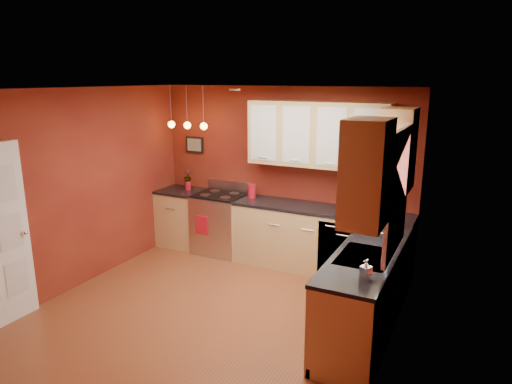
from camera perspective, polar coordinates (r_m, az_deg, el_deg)
The scene contains 26 objects.
floor at distance 5.59m, azimuth -5.77°, elevation -15.03°, with size 4.20×4.20×0.00m, color brown.
ceiling at distance 4.89m, azimuth -6.54°, elevation 12.66°, with size 4.00×4.20×0.02m, color beige.
wall_back at distance 6.89m, azimuth 3.27°, elevation 2.24°, with size 4.00×0.02×2.60m, color maroon.
wall_front at distance 3.61m, azimuth -24.58°, elevation -10.34°, with size 4.00×0.02×2.60m, color maroon.
wall_left at distance 6.36m, azimuth -21.51°, elevation 0.26°, with size 0.02×4.20×2.60m, color maroon.
wall_right at distance 4.39m, azimuth 16.58°, elevation -5.32°, with size 0.02×4.20×2.60m, color maroon.
base_cabinets_back_left at distance 7.65m, azimuth -9.17°, elevation -3.30°, with size 0.70×0.60×0.90m, color tan.
base_cabinets_back_right at distance 6.61m, azimuth 7.98°, elevation -6.07°, with size 2.54×0.60×0.90m, color tan.
base_cabinets_right at distance 5.18m, azimuth 13.49°, elevation -12.27°, with size 0.60×2.10×0.90m, color tan.
counter_back_left at distance 7.52m, azimuth -9.31°, elevation 0.12°, with size 0.70×0.62×0.04m, color black.
counter_back_right at distance 6.46m, azimuth 8.13°, elevation -2.16°, with size 2.54×0.62×0.04m, color black.
counter_right at distance 4.99m, azimuth 13.80°, elevation -7.42°, with size 0.62×2.10×0.04m, color black.
gas_range at distance 7.25m, azimuth -4.47°, elevation -3.87°, with size 0.76×0.64×1.11m.
dishwasher_front at distance 6.25m, azimuth 10.36°, elevation -7.38°, with size 0.60×0.02×0.80m, color silver.
sink at distance 4.85m, azimuth 13.41°, elevation -8.08°, with size 0.50×0.70×0.33m.
window at distance 4.57m, azimuth 17.28°, elevation 0.47°, with size 0.06×1.02×1.22m.
upper_cabinets_back at distance 6.42m, azimuth 7.70°, elevation 7.13°, with size 2.00×0.35×0.90m, color tan.
upper_cabinets_right at distance 4.57m, azimuth 15.72°, elevation 3.93°, with size 0.35×1.95×0.90m, color tan.
wall_picture at distance 7.55m, azimuth -7.67°, elevation 5.88°, with size 0.32×0.03×0.26m, color black.
pendant_lights at distance 7.18m, azimuth -8.58°, elevation 8.31°, with size 0.71×0.11×0.66m.
red_canister at distance 6.91m, azimuth -0.53°, elevation 0.11°, with size 0.14×0.14×0.21m.
red_vase at distance 7.48m, azimuth -8.52°, elevation 0.81°, with size 0.09×0.09×0.15m, color #AF1221.
flowers at distance 7.45m, azimuth -8.56°, elevation 2.00°, with size 0.12×0.12×0.21m, color #AF1221.
coffee_maker at distance 6.31m, azimuth 12.59°, elevation -1.51°, with size 0.20×0.20×0.24m.
soap_pump at distance 4.28m, azimuth 13.58°, elevation -9.41°, with size 0.09×0.09×0.19m, color white.
dish_towel at distance 7.05m, azimuth -6.83°, elevation -4.14°, with size 0.22×0.01×0.30m, color #AF1221.
Camera 1 is at (2.65, -4.10, 2.72)m, focal length 32.00 mm.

